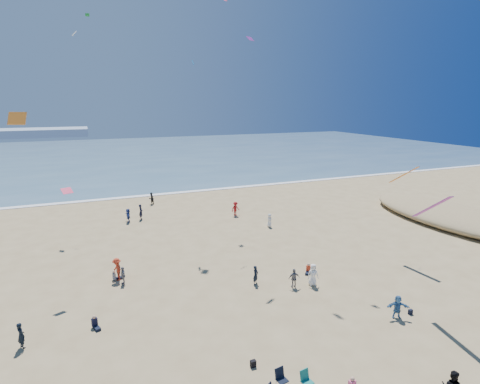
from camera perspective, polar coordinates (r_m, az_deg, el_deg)
name	(u,v)px	position (r m, az deg, el deg)	size (l,w,h in m)	color
ocean	(112,155)	(108.55, -18.93, 5.31)	(220.00, 100.00, 0.06)	#476B84
surf_line	(136,197)	(59.48, -15.58, -0.67)	(220.00, 1.20, 0.08)	white
standing_flyers	(210,253)	(34.26, -4.61, -9.22)	(24.00, 43.65, 1.93)	black
seated_group	(235,326)	(24.87, -0.78, -19.76)	(17.92, 24.06, 0.84)	silver
black_backpack	(253,364)	(22.44, 2.02, -24.67)	(0.30, 0.22, 0.38)	black
navy_bag	(410,312)	(29.15, 24.53, -16.28)	(0.28, 0.18, 0.34)	black
kites_aloft	(306,103)	(29.43, 10.01, 13.23)	(47.09, 41.68, 28.11)	#22AF5A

